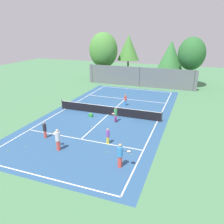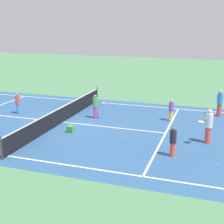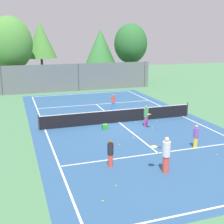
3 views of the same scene
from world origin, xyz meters
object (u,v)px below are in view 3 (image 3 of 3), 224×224
player_4 (110,153)px  tennis_ball_0 (133,138)px  player_2 (166,154)px  tennis_ball_3 (157,121)px  tennis_ball_7 (116,186)px  player_0 (113,102)px  tennis_ball_6 (217,155)px  tennis_ball_1 (190,120)px  tennis_ball_5 (152,128)px  player_1 (196,136)px  tennis_ball_2 (120,145)px  tennis_ball_4 (103,201)px  tennis_ball_9 (136,122)px  player_3 (146,116)px  ball_crate (105,127)px

player_4 → tennis_ball_0: bearing=52.5°
player_2 → tennis_ball_3: (3.58, 7.97, -0.89)m
tennis_ball_7 → player_0: bearing=71.6°
player_0 → tennis_ball_6: size_ratio=21.35×
tennis_ball_1 → tennis_ball_5: bearing=-164.8°
tennis_ball_7 → player_1: bearing=26.0°
tennis_ball_1 → tennis_ball_5: size_ratio=1.00×
tennis_ball_1 → tennis_ball_2: size_ratio=1.00×
tennis_ball_3 → tennis_ball_6: 7.03m
player_2 → tennis_ball_2: 4.27m
player_2 → player_1: bearing=36.0°
tennis_ball_4 → tennis_ball_9: bearing=60.2°
tennis_ball_3 → tennis_ball_5: (-1.07, -1.46, 0.00)m
tennis_ball_1 → tennis_ball_7: bearing=-137.8°
player_1 → tennis_ball_7: 6.65m
player_1 → tennis_ball_3: 5.66m
player_3 → tennis_ball_7: (-4.95, -7.58, -0.77)m
tennis_ball_7 → tennis_ball_9: (4.71, 8.80, 0.00)m
player_1 → tennis_ball_1: 5.97m
tennis_ball_4 → tennis_ball_6: bearing=18.8°
tennis_ball_5 → tennis_ball_1: bearing=15.2°
player_0 → tennis_ball_6: (2.09, -11.48, -0.69)m
player_2 → tennis_ball_9: 8.54m
player_1 → tennis_ball_0: (-2.79, 2.68, -0.67)m
tennis_ball_1 → player_3: bearing=-173.1°
tennis_ball_0 → tennis_ball_1: 6.25m
player_3 → player_4: bearing=-129.1°
player_3 → tennis_ball_2: 4.33m
tennis_ball_3 → tennis_ball_5: size_ratio=1.00×
tennis_ball_0 → tennis_ball_3: same height
player_2 → tennis_ball_7: size_ratio=27.10×
player_1 → tennis_ball_3: bearing=86.6°
player_1 → tennis_ball_5: size_ratio=20.90×
player_0 → tennis_ball_9: 4.24m
tennis_ball_9 → player_1: bearing=-78.1°
tennis_ball_1 → player_2: bearing=-129.5°
player_4 → tennis_ball_4: 3.35m
player_2 → player_3: 7.38m
player_3 → tennis_ball_6: 6.30m
player_0 → tennis_ball_1: (4.59, -4.91, -0.69)m
player_2 → tennis_ball_6: player_2 is taller
tennis_ball_1 → tennis_ball_6: 7.03m
player_2 → tennis_ball_3: 8.78m
player_2 → tennis_ball_5: 7.03m
player_2 → tennis_ball_0: (0.45, 5.03, -0.89)m
tennis_ball_0 → tennis_ball_7: size_ratio=1.00×
player_0 → player_2: player_2 is taller
player_2 → player_4: 2.72m
ball_crate → tennis_ball_9: 2.87m
player_4 → tennis_ball_6: bearing=-4.9°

